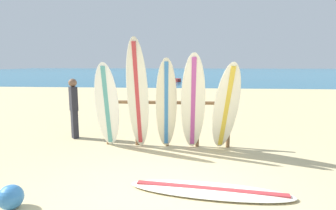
{
  "coord_description": "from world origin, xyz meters",
  "views": [
    {
      "loc": [
        0.4,
        -3.71,
        1.97
      ],
      "look_at": [
        -0.18,
        2.97,
        0.94
      ],
      "focal_mm": 29.44,
      "sensor_mm": 36.0,
      "label": 1
    }
  ],
  "objects": [
    {
      "name": "ground_plane",
      "position": [
        0.0,
        0.0,
        0.0
      ],
      "size": [
        120.0,
        120.0,
        0.0
      ],
      "primitive_type": "plane",
      "color": "#CCB784"
    },
    {
      "name": "beachgoer_standing",
      "position": [
        -2.66,
        3.13,
        0.86
      ],
      "size": [
        0.28,
        0.3,
        1.57
      ],
      "color": "#26262D",
      "rests_on": "ground"
    },
    {
      "name": "surfboard_leaning_center_right",
      "position": [
        1.14,
        2.22,
        1.0
      ],
      "size": [
        0.7,
        1.01,
        2.01
      ],
      "color": "white",
      "rests_on": "ground"
    },
    {
      "name": "ocean_water",
      "position": [
        0.0,
        58.0,
        0.0
      ],
      "size": [
        120.0,
        80.0,
        0.01
      ],
      "primitive_type": "cube",
      "color": "#196B93",
      "rests_on": "ground"
    },
    {
      "name": "beach_ball",
      "position": [
        -2.03,
        -0.41,
        0.17
      ],
      "size": [
        0.33,
        0.33,
        0.33
      ],
      "primitive_type": "sphere",
      "color": "#3372B2",
      "rests_on": "ground"
    },
    {
      "name": "surfboard_leaning_center_left",
      "position": [
        -0.17,
        2.4,
        1.05
      ],
      "size": [
        0.53,
        0.59,
        2.09
      ],
      "color": "beige",
      "rests_on": "ground"
    },
    {
      "name": "surfboard_lying_on_sand",
      "position": [
        0.69,
        0.3,
        0.04
      ],
      "size": [
        2.56,
        0.89,
        0.08
      ],
      "color": "white",
      "rests_on": "ground"
    },
    {
      "name": "surfboard_rack",
      "position": [
        -0.18,
        2.67,
        0.73
      ],
      "size": [
        2.98,
        0.09,
        1.2
      ],
      "color": "brown",
      "rests_on": "ground"
    },
    {
      "name": "surfboard_leaning_center",
      "position": [
        0.43,
        2.24,
        1.1
      ],
      "size": [
        0.55,
        0.86,
        2.19
      ],
      "color": "silver",
      "rests_on": "ground"
    },
    {
      "name": "surfboard_leaning_left",
      "position": [
        -0.81,
        2.32,
        1.26
      ],
      "size": [
        0.51,
        0.64,
        2.53
      ],
      "color": "silver",
      "rests_on": "ground"
    },
    {
      "name": "small_boat_offshore",
      "position": [
        -2.06,
        25.64,
        0.26
      ],
      "size": [
        2.58,
        1.8,
        0.71
      ],
      "color": "#B22D28",
      "rests_on": "ocean_water"
    },
    {
      "name": "surfboard_leaning_far_left",
      "position": [
        -1.52,
        2.32,
        1.0
      ],
      "size": [
        0.6,
        0.74,
        2.0
      ],
      "color": "white",
      "rests_on": "ground"
    }
  ]
}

